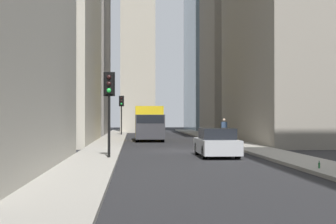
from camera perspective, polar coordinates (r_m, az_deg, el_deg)
ground_plane at (r=29.98m, az=1.32°, el=-4.31°), size 135.00×135.00×0.00m
sidewalk_right at (r=29.91m, az=-7.32°, el=-4.18°), size 90.00×2.20×0.14m
sidewalk_left at (r=30.72m, az=9.73°, el=-4.08°), size 90.00×2.20×0.14m
building_right_far at (r=60.20m, az=-11.51°, el=10.32°), size 15.21×10.50×26.58m
delivery_truck at (r=42.49m, az=-2.11°, el=-1.23°), size 6.46×2.25×2.84m
sedan_silver at (r=25.56m, az=5.39°, el=-3.47°), size 4.30×1.78×1.42m
traffic_light_foreground at (r=23.44m, az=-6.52°, el=1.94°), size 0.43×0.52×3.87m
traffic_light_midblock at (r=53.72m, az=-5.16°, el=0.67°), size 0.43×0.52×4.02m
pedestrian at (r=39.97m, az=6.21°, el=-1.83°), size 0.26×0.44×1.71m
discarded_bottle at (r=19.17m, az=16.35°, el=-5.67°), size 0.07×0.07×0.27m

